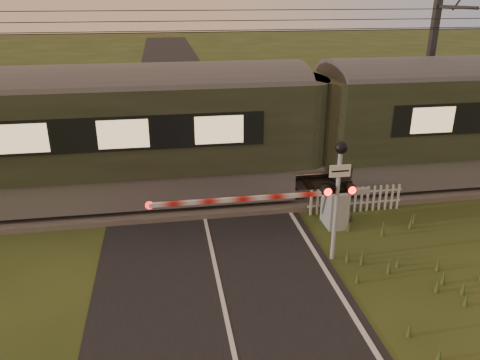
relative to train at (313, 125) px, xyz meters
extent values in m
plane|color=#283916|center=(-3.90, -6.50, -2.41)|extent=(160.00, 160.00, 0.00)
cube|color=black|center=(-3.90, -6.50, -2.40)|extent=(6.00, 140.00, 0.02)
cube|color=#47423D|center=(-3.90, 0.00, -2.35)|extent=(140.00, 3.40, 0.24)
cube|color=slate|center=(-3.90, -0.72, -2.15)|extent=(140.00, 0.08, 0.14)
cube|color=slate|center=(-3.90, 0.72, -2.15)|extent=(140.00, 0.08, 0.14)
cube|color=#2D2116|center=(-3.90, 0.00, -2.22)|extent=(0.24, 2.20, 0.06)
cylinder|color=black|center=(-3.90, -0.30, 3.09)|extent=(120.00, 0.02, 0.02)
cylinder|color=black|center=(-3.90, 0.30, 3.09)|extent=(120.00, 0.02, 0.02)
cylinder|color=black|center=(-3.90, 0.00, 3.69)|extent=(120.00, 0.02, 0.02)
cylinder|color=black|center=(-3.90, 0.00, 3.39)|extent=(120.00, 0.02, 0.02)
cube|color=gray|center=(-0.06, -2.65, -1.83)|extent=(0.57, 0.89, 1.15)
cylinder|color=gray|center=(-0.22, -2.65, -1.83)|extent=(0.13, 0.13, 1.15)
cube|color=gray|center=(0.52, -2.65, -1.34)|extent=(0.94, 0.17, 0.17)
cube|color=red|center=(-2.87, -2.65, -1.34)|extent=(5.32, 0.11, 0.11)
cylinder|color=red|center=(-5.53, -2.65, -1.34)|extent=(0.23, 0.04, 0.23)
cylinder|color=gray|center=(-0.78, -4.52, -0.93)|extent=(0.11, 0.11, 2.96)
cube|color=white|center=(-0.78, -4.58, 0.11)|extent=(0.54, 0.03, 0.32)
sphere|color=black|center=(-0.78, -4.52, 0.69)|extent=(0.32, 0.32, 0.32)
cube|color=black|center=(-0.78, -4.52, -0.38)|extent=(0.74, 0.06, 0.06)
cylinder|color=#FF140C|center=(-1.10, -4.70, -0.38)|extent=(0.20, 0.02, 0.20)
cylinder|color=#FF140C|center=(-0.47, -4.70, -0.38)|extent=(0.20, 0.02, 0.20)
cube|color=black|center=(-0.78, -4.47, -0.38)|extent=(0.79, 0.02, 0.32)
cube|color=silver|center=(0.91, -1.87, -2.12)|extent=(3.15, 0.04, 0.06)
cube|color=silver|center=(0.91, -1.87, -1.74)|extent=(3.15, 0.04, 0.06)
cube|color=#2D2D30|center=(5.34, 2.30, 1.42)|extent=(0.24, 0.24, 7.65)
cube|color=#2D2D30|center=(5.34, 1.15, 3.71)|extent=(0.11, 2.40, 0.11)
camera|label=1|loc=(-4.98, -14.76, 4.18)|focal=35.00mm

